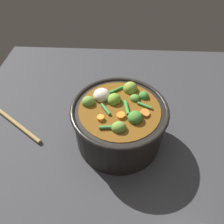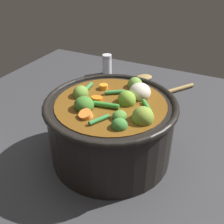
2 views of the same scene
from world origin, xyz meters
name	(u,v)px [view 2 (image 2 of 2)]	position (x,y,z in m)	size (l,w,h in m)	color
ground_plane	(111,154)	(0.00, 0.00, 0.00)	(1.10, 1.10, 0.00)	#2D2D30
cooking_pot	(111,128)	(0.00, 0.00, 0.08)	(0.28, 0.28, 0.17)	black
wooden_spoon	(154,84)	(0.38, 0.02, 0.01)	(0.21, 0.21, 0.02)	olive
salt_shaker	(107,64)	(0.40, 0.22, 0.04)	(0.03, 0.03, 0.07)	silver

